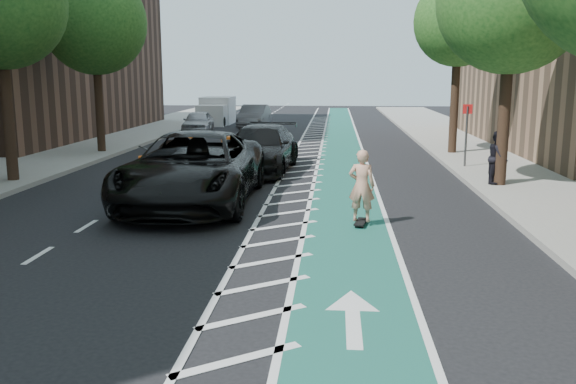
# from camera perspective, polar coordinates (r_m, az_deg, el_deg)

# --- Properties ---
(ground) EXTENTS (120.00, 120.00, 0.00)m
(ground) POSITION_cam_1_polar(r_m,az_deg,el_deg) (12.15, -8.63, -6.26)
(ground) COLOR black
(ground) RESTS_ON ground
(bike_lane) EXTENTS (2.00, 90.00, 0.01)m
(bike_lane) POSITION_cam_1_polar(r_m,az_deg,el_deg) (21.59, 5.20, 1.41)
(bike_lane) COLOR #19594D
(bike_lane) RESTS_ON ground
(buffer_strip) EXTENTS (1.40, 90.00, 0.01)m
(buffer_strip) POSITION_cam_1_polar(r_m,az_deg,el_deg) (21.63, 1.22, 1.46)
(buffer_strip) COLOR silver
(buffer_strip) RESTS_ON ground
(sidewalk_right) EXTENTS (5.00, 90.00, 0.15)m
(sidewalk_right) POSITION_cam_1_polar(r_m,az_deg,el_deg) (22.63, 21.90, 1.27)
(sidewalk_right) COLOR gray
(sidewalk_right) RESTS_ON ground
(sidewalk_left) EXTENTS (5.00, 90.00, 0.15)m
(sidewalk_left) POSITION_cam_1_polar(r_m,az_deg,el_deg) (24.79, -25.08, 1.81)
(sidewalk_left) COLOR gray
(sidewalk_left) RESTS_ON ground
(curb_right) EXTENTS (0.12, 90.00, 0.16)m
(curb_right) POSITION_cam_1_polar(r_m,az_deg,el_deg) (22.01, 15.81, 1.41)
(curb_right) COLOR gray
(curb_right) RESTS_ON ground
(curb_left) EXTENTS (0.12, 90.00, 0.16)m
(curb_left) POSITION_cam_1_polar(r_m,az_deg,el_deg) (23.68, -19.92, 1.82)
(curb_left) COLOR gray
(curb_left) RESTS_ON ground
(tree_l_c) EXTENTS (4.20, 4.20, 7.90)m
(tree_l_c) POSITION_cam_1_polar(r_m,az_deg,el_deg) (22.13, -25.18, 15.66)
(tree_l_c) COLOR #382619
(tree_l_c) RESTS_ON ground
(tree_r_d) EXTENTS (4.20, 4.20, 7.90)m
(tree_r_d) POSITION_cam_1_polar(r_m,az_deg,el_deg) (27.87, 15.76, 15.08)
(tree_r_d) COLOR #382619
(tree_r_d) RESTS_ON ground
(tree_l_d) EXTENTS (4.20, 4.20, 7.90)m
(tree_l_d) POSITION_cam_1_polar(r_m,az_deg,el_deg) (29.37, -17.30, 14.77)
(tree_l_d) COLOR #382619
(tree_l_d) RESTS_ON ground
(sign_post) EXTENTS (0.35, 0.08, 2.47)m
(sign_post) POSITION_cam_1_polar(r_m,az_deg,el_deg) (23.91, 16.34, 5.19)
(sign_post) COLOR #4C4C4C
(sign_post) RESTS_ON ground
(skateboard) EXTENTS (0.38, 0.85, 0.11)m
(skateboard) POSITION_cam_1_polar(r_m,az_deg,el_deg) (14.73, 6.83, -2.79)
(skateboard) COLOR black
(skateboard) RESTS_ON ground
(skateboarder) EXTENTS (0.70, 0.52, 1.73)m
(skateboarder) POSITION_cam_1_polar(r_m,az_deg,el_deg) (14.55, 6.91, 0.60)
(skateboarder) COLOR tan
(skateboarder) RESTS_ON skateboard
(suv_near) EXTENTS (3.37, 7.20, 1.99)m
(suv_near) POSITION_cam_1_polar(r_m,az_deg,el_deg) (17.11, -8.84, 2.18)
(suv_near) COLOR black
(suv_near) RESTS_ON ground
(suv_far) EXTENTS (2.75, 5.96, 1.69)m
(suv_far) POSITION_cam_1_polar(r_m,az_deg,el_deg) (22.79, -2.62, 4.07)
(suv_far) COLOR black
(suv_far) RESTS_ON ground
(car_silver) EXTENTS (1.97, 4.21, 1.40)m
(car_silver) POSITION_cam_1_polar(r_m,az_deg,el_deg) (38.01, -8.41, 6.50)
(car_silver) COLOR #ABACB0
(car_silver) RESTS_ON ground
(car_grey) EXTENTS (1.82, 4.78, 1.56)m
(car_grey) POSITION_cam_1_polar(r_m,az_deg,el_deg) (41.55, -3.17, 7.08)
(car_grey) COLOR #5A5A5F
(car_grey) RESTS_ON ground
(pedestrian) EXTENTS (0.92, 1.00, 1.68)m
(pedestrian) POSITION_cam_1_polar(r_m,az_deg,el_deg) (20.40, 19.08, 3.08)
(pedestrian) COLOR black
(pedestrian) RESTS_ON sidewalk_right
(box_truck) EXTENTS (2.17, 4.71, 1.96)m
(box_truck) POSITION_cam_1_polar(r_m,az_deg,el_deg) (44.92, -6.72, 7.47)
(box_truck) COLOR white
(box_truck) RESTS_ON ground
(barrel_a) EXTENTS (0.60, 0.60, 0.82)m
(barrel_a) POSITION_cam_1_polar(r_m,az_deg,el_deg) (21.55, -13.15, 2.16)
(barrel_a) COLOR #FE5D0D
(barrel_a) RESTS_ON ground
(barrel_b) EXTENTS (0.73, 0.73, 1.00)m
(barrel_b) POSITION_cam_1_polar(r_m,az_deg,el_deg) (25.88, -5.59, 4.02)
(barrel_b) COLOR #F3600C
(barrel_b) RESTS_ON ground
(barrel_c) EXTENTS (0.72, 0.72, 0.98)m
(barrel_c) POSITION_cam_1_polar(r_m,az_deg,el_deg) (28.50, -9.19, 4.55)
(barrel_c) COLOR #DE5B0B
(barrel_c) RESTS_ON ground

